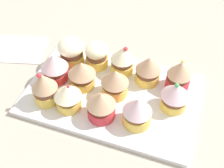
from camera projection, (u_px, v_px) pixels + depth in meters
ground_plane at (112, 100)px, 71.48cm from camera, size 180.00×180.00×3.00cm
baking_tray at (112, 94)px, 69.94cm from camera, size 39.72×25.77×1.20cm
cupcake_0 at (179, 75)px, 67.90cm from camera, size 5.66×5.66×8.10cm
cupcake_1 at (148, 69)px, 69.47cm from camera, size 6.04×6.04×7.32cm
cupcake_2 at (124, 60)px, 71.48cm from camera, size 5.85×5.85×7.79cm
cupcake_3 at (97, 55)px, 73.37cm from camera, size 5.78×5.78×6.86cm
cupcake_4 at (71, 51)px, 73.94cm from camera, size 6.57×6.57×7.22cm
cupcake_5 at (175, 95)px, 63.95cm from camera, size 6.32×6.32×7.51cm
cupcake_6 at (115, 83)px, 66.36cm from camera, size 6.31×6.31×7.41cm
cupcake_7 at (83, 72)px, 68.54cm from camera, size 6.42×6.42×7.36cm
cupcake_8 at (56, 65)px, 70.05cm from camera, size 6.49×6.49×7.56cm
cupcake_9 at (137, 111)px, 61.03cm from camera, size 6.20×6.20×7.50cm
cupcake_10 at (99, 105)px, 62.48cm from camera, size 6.34×6.34×7.02cm
cupcake_11 at (68, 96)px, 64.15cm from camera, size 6.14×6.14×6.83cm
cupcake_12 at (45, 88)px, 64.93cm from camera, size 5.73×5.73×8.57cm
napkin at (16, 49)px, 81.59cm from camera, size 18.12×14.96×0.60cm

